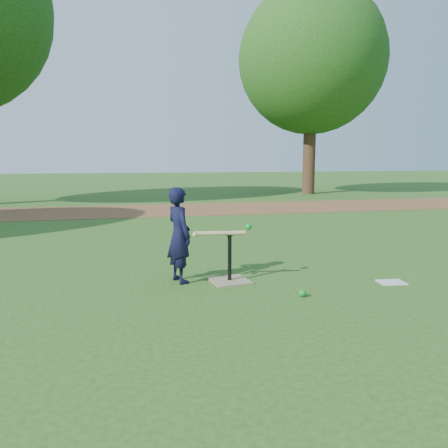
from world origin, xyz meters
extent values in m
plane|color=#285116|center=(0.00, 0.00, 0.00)|extent=(80.00, 80.00, 0.00)
cube|color=brown|center=(0.00, 7.50, 0.01)|extent=(24.00, 3.00, 0.01)
imported|color=black|center=(-0.27, 0.22, 0.56)|extent=(0.39, 0.48, 1.12)
sphere|color=#0D9527|center=(0.93, -0.63, 0.04)|extent=(0.08, 0.08, 0.08)
cube|color=silver|center=(2.16, -0.38, 0.01)|extent=(0.32, 0.26, 0.01)
cube|color=#93845D|center=(0.31, 0.09, 0.01)|extent=(0.49, 0.49, 0.02)
cylinder|color=black|center=(0.31, 0.09, 0.30)|extent=(0.05, 0.05, 0.55)
cylinder|color=black|center=(0.31, 0.09, 0.58)|extent=(0.08, 0.08, 0.06)
cylinder|color=tan|center=(0.19, 0.07, 0.59)|extent=(0.60, 0.12, 0.05)
sphere|color=tan|center=(-0.11, 0.03, 0.59)|extent=(0.06, 0.06, 0.06)
sphere|color=#0D9527|center=(0.54, 0.12, 0.65)|extent=(0.08, 0.08, 0.08)
cylinder|color=#382316|center=(6.50, 12.00, 1.71)|extent=(0.50, 0.50, 3.42)
sphere|color=#285B19|center=(6.50, 12.00, 5.30)|extent=(5.80, 5.80, 5.80)
camera|label=1|loc=(-0.87, -4.80, 1.45)|focal=35.00mm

